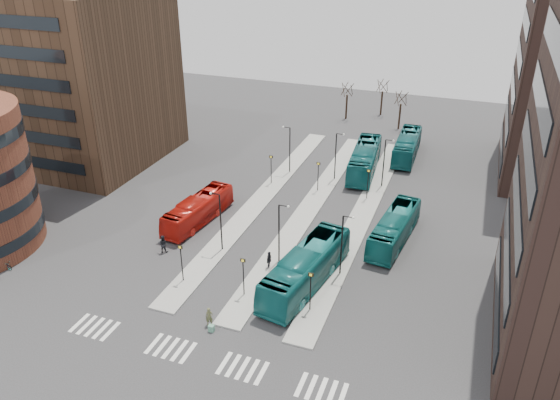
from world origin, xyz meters
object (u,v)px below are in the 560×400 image
(teal_bus_c, at_px, (394,228))
(commuter_b, at_px, (269,260))
(commuter_a, at_px, (163,244))
(traveller, at_px, (209,317))
(bicycle_far, at_px, (5,265))
(suitcase, at_px, (211,328))
(red_bus, at_px, (198,210))
(teal_bus_a, at_px, (306,268))
(commuter_c, at_px, (276,275))
(teal_bus_d, at_px, (407,146))
(teal_bus_b, at_px, (365,159))

(teal_bus_c, relative_size, commuter_b, 6.14)
(teal_bus_c, relative_size, commuter_a, 6.06)
(traveller, relative_size, commuter_a, 0.90)
(teal_bus_c, bearing_deg, bicycle_far, -145.50)
(suitcase, xyz_separation_m, red_bus, (-9.32, 15.47, 1.18))
(teal_bus_a, relative_size, commuter_c, 7.56)
(commuter_c, bearing_deg, teal_bus_d, -176.11)
(teal_bus_c, height_order, bicycle_far, teal_bus_c)
(teal_bus_c, bearing_deg, traveller, -116.11)
(teal_bus_d, relative_size, commuter_a, 6.29)
(suitcase, bearing_deg, bicycle_far, 173.12)
(teal_bus_a, xyz_separation_m, commuter_c, (-2.55, -0.70, -0.93))
(traveller, xyz_separation_m, commuter_c, (3.00, 7.22, 0.02))
(teal_bus_c, bearing_deg, commuter_c, -121.74)
(red_bus, bearing_deg, teal_bus_c, 15.98)
(suitcase, xyz_separation_m, commuter_c, (2.53, 7.84, 0.56))
(teal_bus_c, xyz_separation_m, commuter_a, (-20.88, -9.91, -0.63))
(red_bus, height_order, teal_bus_c, teal_bus_c)
(teal_bus_b, bearing_deg, commuter_c, -99.07)
(commuter_a, bearing_deg, teal_bus_b, -132.58)
(commuter_b, distance_m, commuter_c, 2.45)
(red_bus, xyz_separation_m, commuter_c, (11.85, -7.63, -0.62))
(commuter_b, bearing_deg, bicycle_far, 108.78)
(suitcase, bearing_deg, teal_bus_d, 74.06)
(teal_bus_d, bearing_deg, commuter_a, -120.64)
(commuter_b, height_order, commuter_c, commuter_b)
(commuter_c, bearing_deg, commuter_b, -129.35)
(teal_bus_b, distance_m, teal_bus_c, 17.40)
(red_bus, height_order, traveller, red_bus)
(teal_bus_a, distance_m, teal_bus_b, 26.32)
(teal_bus_d, xyz_separation_m, bicycle_far, (-30.92, -40.72, -1.19))
(suitcase, height_order, teal_bus_a, teal_bus_a)
(traveller, height_order, bicycle_far, traveller)
(teal_bus_d, bearing_deg, teal_bus_b, -123.21)
(red_bus, relative_size, teal_bus_c, 0.95)
(suitcase, distance_m, teal_bus_d, 42.80)
(traveller, bearing_deg, red_bus, 97.80)
(commuter_a, bearing_deg, suitcase, 123.83)
(commuter_c, bearing_deg, red_bus, -108.31)
(suitcase, distance_m, teal_bus_c, 21.87)
(red_bus, xyz_separation_m, teal_bus_d, (18.20, 26.38, 0.13))
(teal_bus_c, relative_size, commuter_c, 6.54)
(teal_bus_a, relative_size, commuter_a, 7.01)
(teal_bus_c, height_order, commuter_a, teal_bus_c)
(teal_bus_a, bearing_deg, teal_bus_d, 92.96)
(commuter_a, bearing_deg, commuter_c, 161.35)
(teal_bus_d, bearing_deg, commuter_c, -101.76)
(teal_bus_b, bearing_deg, traveller, -103.14)
(teal_bus_a, relative_size, teal_bus_b, 1.02)
(teal_bus_d, bearing_deg, commuter_b, -104.87)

